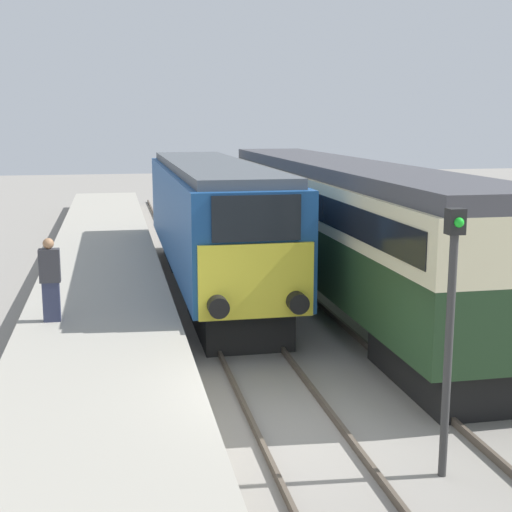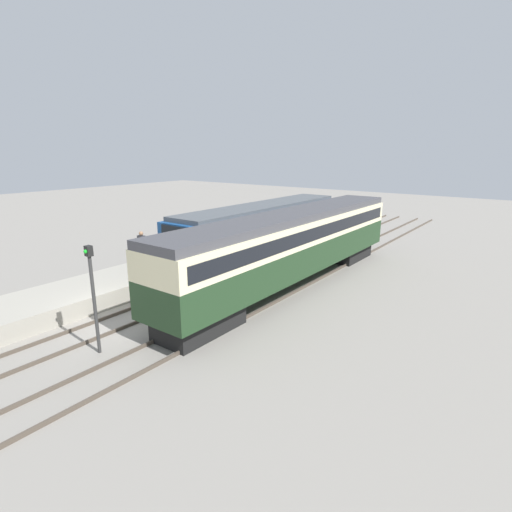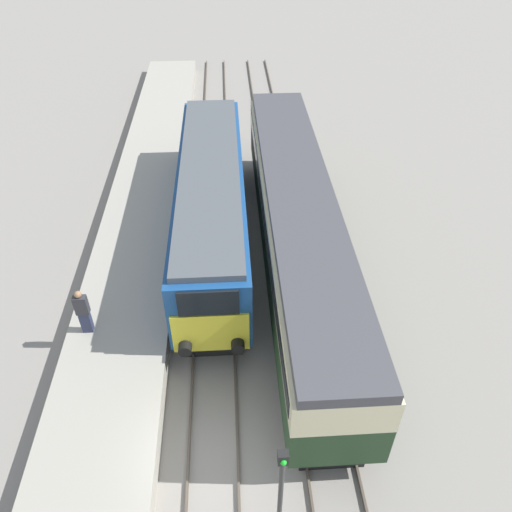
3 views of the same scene
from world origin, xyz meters
The scene contains 8 objects.
ground_plane centered at (0.00, 0.00, 0.00)m, with size 120.00×120.00×0.00m, color gray.
platform_left centered at (-3.30, 8.00, 0.41)m, with size 3.50×50.00×0.82m.
rails_near_track centered at (0.00, 5.00, 0.07)m, with size 1.51×60.00×0.14m.
rails_far_track centered at (3.40, 5.00, 0.07)m, with size 1.50×60.00×0.14m.
locomotive centered at (0.00, 10.51, 2.19)m, with size 2.70×14.44×3.92m.
passenger_carriage centered at (3.40, 8.55, 2.43)m, with size 2.75×18.48×4.00m.
person_on_platform centered at (-4.30, 4.78, 1.75)m, with size 0.44×0.26×1.84m.
signal_post centered at (1.70, -1.90, 2.35)m, with size 0.24×0.28×3.96m.
Camera 1 is at (-2.91, -10.86, 5.15)m, focal length 50.00 mm.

